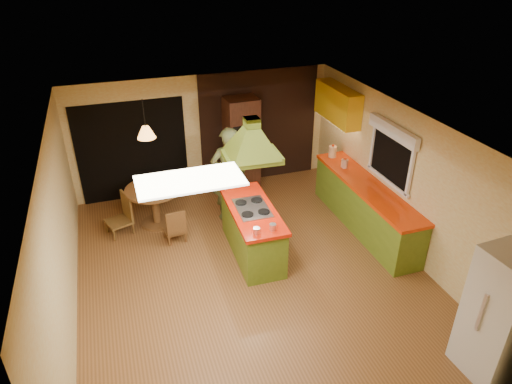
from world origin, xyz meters
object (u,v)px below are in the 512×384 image
object	(u,v)px
man	(229,175)
dining_table	(154,199)
kitchen_island	(252,231)
refrigerator	(504,315)
wall_oven	(242,144)
canister_large	(333,152)

from	to	relation	value
man	dining_table	distance (m)	1.49
dining_table	kitchen_island	bearing A→B (deg)	-45.32
refrigerator	wall_oven	bearing A→B (deg)	102.05
kitchen_island	man	distance (m)	1.35
canister_large	kitchen_island	bearing A→B (deg)	-147.26
wall_oven	dining_table	size ratio (longest dim) A/B	1.93
refrigerator	kitchen_island	bearing A→B (deg)	119.49
refrigerator	dining_table	distance (m)	5.99
dining_table	canister_large	distance (m)	3.71
man	wall_oven	xyz separation A→B (m)	(0.61, 1.19, 0.07)
man	dining_table	size ratio (longest dim) A/B	1.80
man	wall_oven	bearing A→B (deg)	-114.84
dining_table	canister_large	size ratio (longest dim) A/B	4.51
man	wall_oven	size ratio (longest dim) A/B	0.93
refrigerator	wall_oven	size ratio (longest dim) A/B	0.88
refrigerator	dining_table	size ratio (longest dim) A/B	1.70
refrigerator	wall_oven	distance (m)	5.96
refrigerator	wall_oven	world-z (taller)	wall_oven
man	refrigerator	xyz separation A→B (m)	(2.15, -4.57, -0.06)
man	dining_table	world-z (taller)	man
kitchen_island	canister_large	size ratio (longest dim) A/B	7.84
canister_large	refrigerator	bearing A→B (deg)	-91.29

